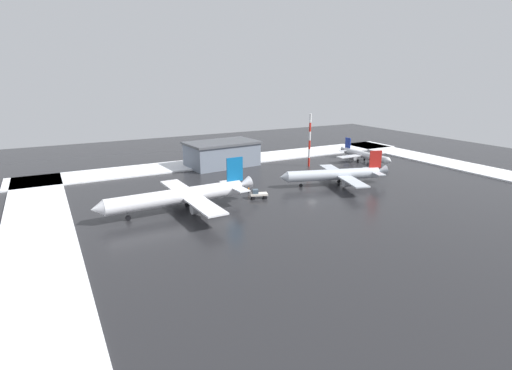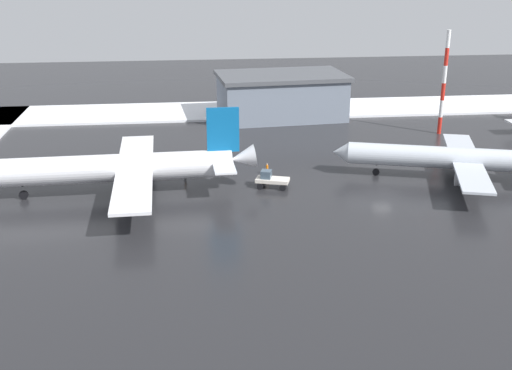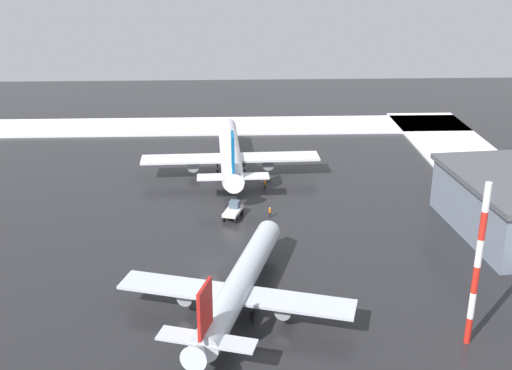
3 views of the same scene
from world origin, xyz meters
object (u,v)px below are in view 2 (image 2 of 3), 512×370
at_px(cargo_hangar, 281,96).
at_px(antenna_mast, 444,83).
at_px(airplane_distant_tail, 117,168).
at_px(ground_crew_mid_apron, 267,168).
at_px(ground_crew_beside_wing, 185,171).
at_px(pushback_tug, 271,179).
at_px(airplane_parked_starboard, 452,158).

bearing_deg(cargo_hangar, antenna_mast, 145.19).
bearing_deg(airplane_distant_tail, ground_crew_mid_apron, -165.73).
bearing_deg(ground_crew_beside_wing, pushback_tug, 111.87).
xyz_separation_m(ground_crew_beside_wing, antenna_mast, (-46.46, -19.60, 8.36)).
distance_m(airplane_distant_tail, ground_crew_beside_wing, 11.32).
distance_m(antenna_mast, cargo_hangar, 31.47).
relative_size(airplane_parked_starboard, ground_crew_mid_apron, 19.20).
distance_m(ground_crew_beside_wing, ground_crew_mid_apron, 12.18).
distance_m(ground_crew_beside_wing, cargo_hangar, 40.10).
relative_size(ground_crew_mid_apron, antenna_mast, 0.09).
bearing_deg(ground_crew_mid_apron, airplane_distant_tail, -103.39).
height_order(ground_crew_beside_wing, ground_crew_mid_apron, same).
distance_m(airplane_distant_tail, antenna_mast, 61.46).
relative_size(airplane_distant_tail, ground_crew_beside_wing, 23.03).
xyz_separation_m(airplane_distant_tail, pushback_tug, (-21.11, -0.45, -2.58)).
bearing_deg(ground_crew_mid_apron, pushback_tug, -31.55).
relative_size(airplane_parked_starboard, pushback_tug, 6.50).
height_order(airplane_distant_tail, pushback_tug, airplane_distant_tail).
xyz_separation_m(ground_crew_beside_wing, ground_crew_mid_apron, (-12.18, -0.15, 0.00)).
bearing_deg(cargo_hangar, ground_crew_mid_apron, 72.97).
relative_size(airplane_distant_tail, antenna_mast, 2.11).
relative_size(pushback_tug, ground_crew_mid_apron, 2.95).
bearing_deg(cargo_hangar, airplane_parked_starboard, 110.28).
xyz_separation_m(ground_crew_mid_apron, antenna_mast, (-34.29, -19.45, 8.36)).
distance_m(airplane_parked_starboard, pushback_tug, 26.61).
bearing_deg(ground_crew_mid_apron, cargo_hangar, 138.66).
relative_size(pushback_tug, antenna_mast, 0.27).
distance_m(airplane_parked_starboard, antenna_mast, 26.56).
xyz_separation_m(pushback_tug, ground_crew_beside_wing, (11.98, -5.59, -0.31)).
relative_size(airplane_distant_tail, pushback_tug, 7.80).
distance_m(ground_crew_beside_wing, antenna_mast, 51.12).
height_order(antenna_mast, cargo_hangar, antenna_mast).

